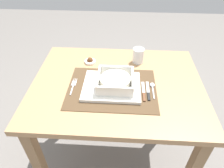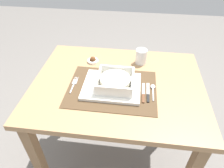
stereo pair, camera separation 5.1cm
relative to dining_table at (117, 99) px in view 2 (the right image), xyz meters
The scene contains 11 objects.
ground_plane 0.62m from the dining_table, ahead, with size 6.00×6.00×0.00m, color slate.
dining_table is the anchor object (origin of this frame).
placemat 0.13m from the dining_table, 115.71° to the right, with size 0.44×0.33×0.00m, color #4C3823.
serving_plate 0.14m from the dining_table, 120.29° to the right, with size 0.28×0.23×0.02m, color white.
porridge_bowl 0.17m from the dining_table, 100.52° to the right, with size 0.18×0.18×0.06m.
fork 0.26m from the dining_table, 169.04° to the right, with size 0.02×0.13×0.00m.
spoon 0.22m from the dining_table, ahead, with size 0.02×0.12×0.01m.
butter_knife 0.21m from the dining_table, 24.74° to the right, with size 0.01×0.14×0.01m.
bread_knife 0.20m from the dining_table, 29.95° to the right, with size 0.01×0.14×0.01m.
drinking_glass 0.28m from the dining_table, 60.64° to the left, with size 0.06×0.06×0.09m.
condiment_saucer 0.27m from the dining_table, 133.57° to the left, with size 0.06×0.06×0.04m.
Camera 2 is at (0.07, -0.82, 1.41)m, focal length 32.77 mm.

